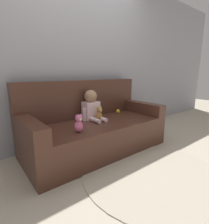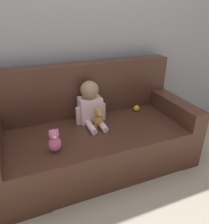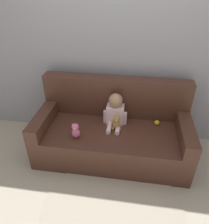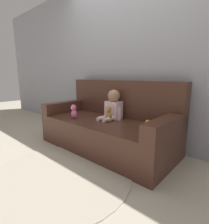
{
  "view_description": "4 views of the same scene",
  "coord_description": "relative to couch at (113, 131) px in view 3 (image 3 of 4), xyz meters",
  "views": [
    {
      "loc": [
        -1.33,
        -1.85,
        1.06
      ],
      "look_at": [
        0.1,
        -0.06,
        0.54
      ],
      "focal_mm": 28.0,
      "sensor_mm": 36.0,
      "label": 1
    },
    {
      "loc": [
        -0.58,
        -1.69,
        1.46
      ],
      "look_at": [
        0.08,
        -0.06,
        0.59
      ],
      "focal_mm": 35.0,
      "sensor_mm": 36.0,
      "label": 2
    },
    {
      "loc": [
        0.24,
        -2.17,
        2.08
      ],
      "look_at": [
        -0.1,
        0.0,
        0.65
      ],
      "focal_mm": 35.0,
      "sensor_mm": 36.0,
      "label": 3
    },
    {
      "loc": [
        1.56,
        -1.76,
        1.02
      ],
      "look_at": [
        0.04,
        -0.07,
        0.54
      ],
      "focal_mm": 28.0,
      "sensor_mm": 36.0,
      "label": 4
    }
  ],
  "objects": [
    {
      "name": "teddy_bear_brown",
      "position": [
        0.05,
        -0.07,
        0.19
      ],
      "size": [
        0.11,
        0.09,
        0.2
      ],
      "color": "#AD7A3D",
      "rests_on": "couch"
    },
    {
      "name": "toy_ball",
      "position": [
        0.56,
        0.1,
        0.13
      ],
      "size": [
        0.07,
        0.07,
        0.07
      ],
      "color": "gold",
      "rests_on": "couch"
    },
    {
      "name": "person_baby",
      "position": [
        0.02,
        0.07,
        0.28
      ],
      "size": [
        0.3,
        0.37,
        0.41
      ],
      "color": "silver",
      "rests_on": "couch"
    },
    {
      "name": "floor_rug",
      "position": [
        0.12,
        -0.91,
        -0.31
      ],
      "size": [
        1.48,
        1.48,
        0.01
      ],
      "color": "#B2A893",
      "rests_on": "ground_plane"
    },
    {
      "name": "wall_back",
      "position": [
        0.0,
        0.46,
        0.98
      ],
      "size": [
        8.0,
        0.05,
        2.6
      ],
      "color": "#93939E",
      "rests_on": "ground_plane"
    },
    {
      "name": "couch",
      "position": [
        0.0,
        0.0,
        0.0
      ],
      "size": [
        1.9,
        0.88,
        0.95
      ],
      "color": "#47281E",
      "rests_on": "ground_plane"
    },
    {
      "name": "ground_plane",
      "position": [
        0.0,
        -0.07,
        -0.32
      ],
      "size": [
        12.0,
        12.0,
        0.0
      ],
      "primitive_type": "plane",
      "color": "#B7AD99"
    },
    {
      "name": "plush_toy_side",
      "position": [
        -0.4,
        -0.3,
        0.19
      ],
      "size": [
        0.1,
        0.09,
        0.2
      ],
      "color": "#DB6699",
      "rests_on": "couch"
    }
  ]
}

